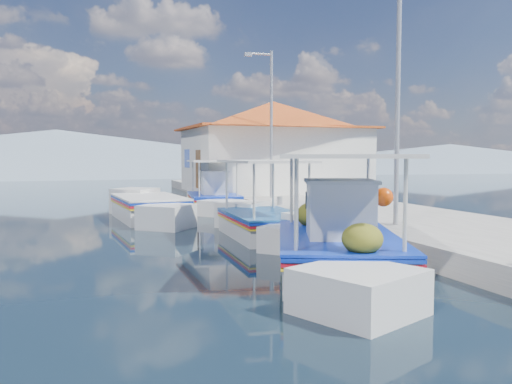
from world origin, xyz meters
name	(u,v)px	position (x,y,z in m)	size (l,w,h in m)	color
ground	(248,274)	(0.00, 0.00, 0.00)	(160.00, 160.00, 0.00)	black
quay	(360,215)	(5.90, 6.00, 0.25)	(5.00, 44.00, 0.50)	#ADAAA2
bollards	(313,208)	(3.80, 5.25, 0.65)	(0.20, 17.20, 0.30)	#A5A8AD
main_caique	(335,247)	(1.66, -0.35, 0.49)	(4.04, 7.15, 2.53)	silver
caique_green_canopy	(264,224)	(1.82, 4.20, 0.35)	(2.04, 6.30, 2.36)	silver
caique_blue_hull	(149,210)	(-0.64, 9.26, 0.33)	(2.42, 6.94, 1.24)	silver
caique_far	(213,199)	(2.34, 11.85, 0.42)	(2.42, 6.43, 2.27)	silver
harbor_building	(273,145)	(6.20, 15.00, 2.78)	(10.49, 10.49, 4.40)	white
lamp_post_near	(395,91)	(4.51, 2.00, 3.85)	(1.21, 0.14, 6.00)	#A5A8AD
lamp_post_far	(269,116)	(4.51, 11.00, 3.85)	(1.21, 0.14, 6.00)	#A5A8AD
mountain_ridge	(157,157)	(6.54, 56.00, 2.04)	(171.40, 96.00, 5.50)	slate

